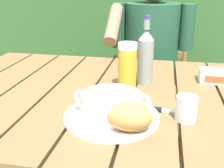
{
  "coord_description": "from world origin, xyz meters",
  "views": [
    {
      "loc": [
        0.17,
        -0.92,
        1.11
      ],
      "look_at": [
        0.02,
        -0.1,
        0.8
      ],
      "focal_mm": 44.15,
      "sensor_mm": 36.0,
      "label": 1
    }
  ],
  "objects_px": {
    "soup_bowl": "(111,104)",
    "butter_tub": "(214,76)",
    "person_eating": "(150,52)",
    "table_knife": "(161,110)",
    "bread_roll": "(130,116)",
    "beer_bottle": "(146,56)",
    "water_glass_small": "(186,108)",
    "serving_plate": "(111,116)",
    "beer_glass": "(127,67)",
    "chair_near_diner": "(151,79)"
  },
  "relations": [
    {
      "from": "person_eating",
      "to": "table_knife",
      "type": "xyz_separation_m",
      "value": [
        0.08,
        -0.83,
        0.02
      ]
    },
    {
      "from": "person_eating",
      "to": "soup_bowl",
      "type": "relative_size",
      "value": 5.19
    },
    {
      "from": "beer_bottle",
      "to": "butter_tub",
      "type": "distance_m",
      "value": 0.29
    },
    {
      "from": "chair_near_diner",
      "to": "beer_glass",
      "type": "relative_size",
      "value": 5.2
    },
    {
      "from": "soup_bowl",
      "to": "butter_tub",
      "type": "xyz_separation_m",
      "value": [
        0.34,
        0.38,
        -0.02
      ]
    },
    {
      "from": "table_knife",
      "to": "serving_plate",
      "type": "bearing_deg",
      "value": -153.26
    },
    {
      "from": "person_eating",
      "to": "water_glass_small",
      "type": "relative_size",
      "value": 16.28
    },
    {
      "from": "beer_bottle",
      "to": "butter_tub",
      "type": "bearing_deg",
      "value": 14.69
    },
    {
      "from": "water_glass_small",
      "to": "beer_glass",
      "type": "bearing_deg",
      "value": 134.2
    },
    {
      "from": "person_eating",
      "to": "serving_plate",
      "type": "height_order",
      "value": "person_eating"
    },
    {
      "from": "table_knife",
      "to": "butter_tub",
      "type": "bearing_deg",
      "value": 57.17
    },
    {
      "from": "chair_near_diner",
      "to": "butter_tub",
      "type": "xyz_separation_m",
      "value": [
        0.28,
        -0.71,
        0.28
      ]
    },
    {
      "from": "butter_tub",
      "to": "water_glass_small",
      "type": "bearing_deg",
      "value": -110.03
    },
    {
      "from": "person_eating",
      "to": "beer_bottle",
      "type": "height_order",
      "value": "person_eating"
    },
    {
      "from": "butter_tub",
      "to": "bread_roll",
      "type": "bearing_deg",
      "value": -121.62
    },
    {
      "from": "soup_bowl",
      "to": "table_knife",
      "type": "distance_m",
      "value": 0.17
    },
    {
      "from": "person_eating",
      "to": "water_glass_small",
      "type": "distance_m",
      "value": 0.89
    },
    {
      "from": "bread_roll",
      "to": "beer_glass",
      "type": "height_order",
      "value": "beer_glass"
    },
    {
      "from": "bread_roll",
      "to": "butter_tub",
      "type": "xyz_separation_m",
      "value": [
        0.28,
        0.46,
        -0.03
      ]
    },
    {
      "from": "person_eating",
      "to": "bread_roll",
      "type": "height_order",
      "value": "person_eating"
    },
    {
      "from": "soup_bowl",
      "to": "beer_bottle",
      "type": "xyz_separation_m",
      "value": [
        0.07,
        0.31,
        0.07
      ]
    },
    {
      "from": "chair_near_diner",
      "to": "beer_glass",
      "type": "distance_m",
      "value": 0.93
    },
    {
      "from": "water_glass_small",
      "to": "butter_tub",
      "type": "xyz_separation_m",
      "value": [
        0.13,
        0.35,
        -0.01
      ]
    },
    {
      "from": "beer_bottle",
      "to": "table_knife",
      "type": "height_order",
      "value": "beer_bottle"
    },
    {
      "from": "bread_roll",
      "to": "beer_bottle",
      "type": "xyz_separation_m",
      "value": [
        0.01,
        0.39,
        0.06
      ]
    },
    {
      "from": "bread_roll",
      "to": "beer_bottle",
      "type": "relative_size",
      "value": 0.47
    },
    {
      "from": "person_eating",
      "to": "soup_bowl",
      "type": "distance_m",
      "value": 0.91
    },
    {
      "from": "person_eating",
      "to": "soup_bowl",
      "type": "bearing_deg",
      "value": -93.93
    },
    {
      "from": "beer_bottle",
      "to": "butter_tub",
      "type": "relative_size",
      "value": 2.33
    },
    {
      "from": "beer_bottle",
      "to": "table_knife",
      "type": "xyz_separation_m",
      "value": [
        0.07,
        -0.24,
        -0.11
      ]
    },
    {
      "from": "chair_near_diner",
      "to": "table_knife",
      "type": "relative_size",
      "value": 6.23
    },
    {
      "from": "beer_glass",
      "to": "butter_tub",
      "type": "height_order",
      "value": "beer_glass"
    },
    {
      "from": "bread_roll",
      "to": "beer_bottle",
      "type": "bearing_deg",
      "value": 88.49
    },
    {
      "from": "beer_bottle",
      "to": "serving_plate",
      "type": "bearing_deg",
      "value": -103.14
    },
    {
      "from": "person_eating",
      "to": "beer_glass",
      "type": "xyz_separation_m",
      "value": [
        -0.05,
        -0.66,
        0.11
      ]
    },
    {
      "from": "soup_bowl",
      "to": "table_knife",
      "type": "relative_size",
      "value": 1.56
    },
    {
      "from": "beer_bottle",
      "to": "bread_roll",
      "type": "bearing_deg",
      "value": -91.51
    },
    {
      "from": "person_eating",
      "to": "butter_tub",
      "type": "bearing_deg",
      "value": -61.35
    },
    {
      "from": "soup_bowl",
      "to": "water_glass_small",
      "type": "bearing_deg",
      "value": 8.02
    },
    {
      "from": "bread_roll",
      "to": "table_knife",
      "type": "bearing_deg",
      "value": 61.1
    },
    {
      "from": "beer_bottle",
      "to": "water_glass_small",
      "type": "relative_size",
      "value": 3.61
    },
    {
      "from": "bread_roll",
      "to": "serving_plate",
      "type": "bearing_deg",
      "value": 130.6
    },
    {
      "from": "chair_near_diner",
      "to": "beer_bottle",
      "type": "relative_size",
      "value": 3.47
    },
    {
      "from": "chair_near_diner",
      "to": "serving_plate",
      "type": "relative_size",
      "value": 3.24
    },
    {
      "from": "serving_plate",
      "to": "bread_roll",
      "type": "xyz_separation_m",
      "value": [
        0.06,
        -0.07,
        0.04
      ]
    },
    {
      "from": "chair_near_diner",
      "to": "beer_bottle",
      "type": "height_order",
      "value": "beer_bottle"
    },
    {
      "from": "soup_bowl",
      "to": "water_glass_small",
      "type": "height_order",
      "value": "soup_bowl"
    },
    {
      "from": "water_glass_small",
      "to": "butter_tub",
      "type": "bearing_deg",
      "value": 69.97
    },
    {
      "from": "person_eating",
      "to": "beer_glass",
      "type": "bearing_deg",
      "value": -94.19
    },
    {
      "from": "serving_plate",
      "to": "water_glass_small",
      "type": "relative_size",
      "value": 3.87
    }
  ]
}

